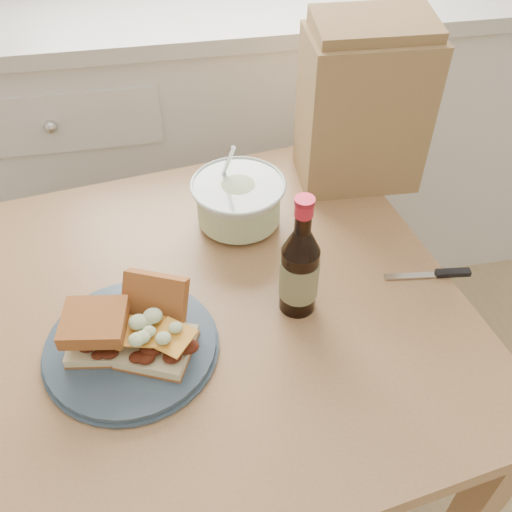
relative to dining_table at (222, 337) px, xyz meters
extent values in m
cube|color=white|center=(0.16, 0.94, -0.17)|extent=(2.40, 0.60, 0.90)
cube|color=#AB7F50|center=(0.00, 0.00, 0.09)|extent=(0.98, 0.98, 0.04)
cube|color=#AB7F50|center=(-0.44, 0.33, -0.27)|extent=(0.07, 0.07, 0.68)
cube|color=#AB7F50|center=(0.33, 0.44, -0.27)|extent=(0.07, 0.07, 0.68)
cylinder|color=#3A4D5E|center=(-0.16, -0.08, 0.12)|extent=(0.29, 0.29, 0.02)
cube|color=beige|center=(-0.21, -0.08, 0.13)|extent=(0.11, 0.11, 0.02)
cube|color=#FAA332|center=(-0.21, -0.08, 0.17)|extent=(0.07, 0.07, 0.00)
cube|color=#9E5929|center=(-0.21, -0.08, 0.19)|extent=(0.11, 0.11, 0.03)
cube|color=beige|center=(-0.12, -0.10, 0.14)|extent=(0.15, 0.14, 0.02)
cube|color=#FAA332|center=(-0.12, -0.10, 0.17)|extent=(0.09, 0.09, 0.00)
cube|color=#9E5929|center=(-0.11, -0.04, 0.17)|extent=(0.13, 0.11, 0.10)
cone|color=silver|center=(0.07, 0.22, 0.15)|extent=(0.19, 0.19, 0.10)
cylinder|color=white|center=(0.07, 0.22, 0.15)|extent=(0.17, 0.17, 0.06)
torus|color=silver|center=(0.07, 0.22, 0.20)|extent=(0.19, 0.19, 0.01)
cylinder|color=silver|center=(0.05, 0.24, 0.24)|extent=(0.03, 0.08, 0.13)
cylinder|color=black|center=(0.14, -0.03, 0.17)|extent=(0.07, 0.07, 0.14)
cone|color=black|center=(0.14, -0.03, 0.27)|extent=(0.07, 0.07, 0.04)
cylinder|color=black|center=(0.14, -0.03, 0.32)|extent=(0.03, 0.03, 0.06)
cylinder|color=red|center=(0.14, -0.03, 0.33)|extent=(0.03, 0.03, 0.02)
cylinder|color=maroon|center=(0.14, -0.03, 0.35)|extent=(0.03, 0.03, 0.01)
cylinder|color=#2B381C|center=(0.14, -0.03, 0.18)|extent=(0.07, 0.07, 0.08)
cube|color=silver|center=(0.37, 0.00, 0.11)|extent=(0.12, 0.03, 0.00)
cube|color=black|center=(0.45, -0.01, 0.11)|extent=(0.07, 0.02, 0.01)
cube|color=#AC8453|center=(0.36, 0.33, 0.27)|extent=(0.26, 0.18, 0.33)
camera|label=1|loc=(-0.06, -0.69, 0.90)|focal=40.00mm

